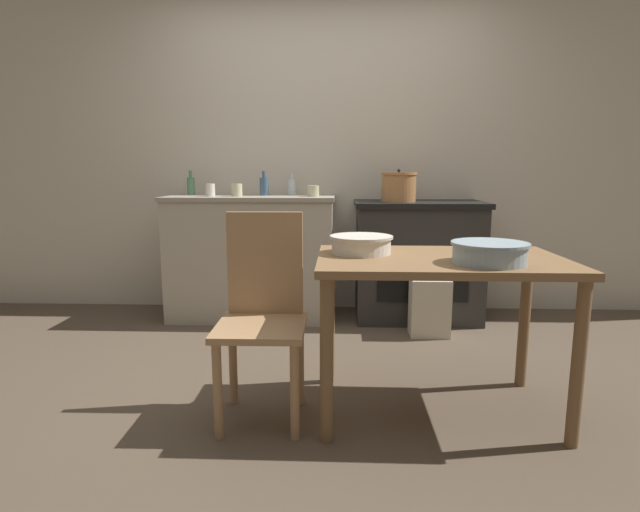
{
  "coord_description": "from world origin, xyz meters",
  "views": [
    {
      "loc": [
        0.12,
        -2.56,
        1.14
      ],
      "look_at": [
        0.0,
        0.49,
        0.62
      ],
      "focal_mm": 28.0,
      "sensor_mm": 36.0,
      "label": 1
    }
  ],
  "objects_px": {
    "stock_pot": "(399,187)",
    "cup_center": "(313,191)",
    "mixing_bowl_small": "(490,252)",
    "cup_center_left": "(210,190)",
    "bottle_left": "(191,186)",
    "flour_sack": "(429,307)",
    "stove": "(417,260)",
    "work_table": "(440,280)",
    "bottle_mid_left": "(292,187)",
    "chair": "(263,310)",
    "mixing_bowl_large": "(361,243)",
    "bottle_far_left": "(264,186)",
    "cup_center_right": "(237,190)"
  },
  "relations": [
    {
      "from": "chair",
      "to": "flour_sack",
      "type": "distance_m",
      "value": 1.56
    },
    {
      "from": "stock_pot",
      "to": "mixing_bowl_large",
      "type": "distance_m",
      "value": 1.46
    },
    {
      "from": "stock_pot",
      "to": "flour_sack",
      "type": "bearing_deg",
      "value": -62.9
    },
    {
      "from": "flour_sack",
      "to": "mixing_bowl_large",
      "type": "height_order",
      "value": "mixing_bowl_large"
    },
    {
      "from": "stock_pot",
      "to": "mixing_bowl_small",
      "type": "xyz_separation_m",
      "value": [
        0.2,
        -1.65,
        -0.22
      ]
    },
    {
      "from": "stove",
      "to": "cup_center_left",
      "type": "bearing_deg",
      "value": -176.89
    },
    {
      "from": "work_table",
      "to": "bottle_far_left",
      "type": "bearing_deg",
      "value": 123.2
    },
    {
      "from": "stove",
      "to": "mixing_bowl_large",
      "type": "distance_m",
      "value": 1.58
    },
    {
      "from": "cup_center_left",
      "to": "mixing_bowl_small",
      "type": "bearing_deg",
      "value": -45.11
    },
    {
      "from": "bottle_far_left",
      "to": "cup_center_right",
      "type": "relative_size",
      "value": 2.01
    },
    {
      "from": "stock_pot",
      "to": "cup_center",
      "type": "relative_size",
      "value": 3.06
    },
    {
      "from": "bottle_far_left",
      "to": "cup_center",
      "type": "distance_m",
      "value": 0.42
    },
    {
      "from": "work_table",
      "to": "bottle_mid_left",
      "type": "bearing_deg",
      "value": 116.47
    },
    {
      "from": "stove",
      "to": "stock_pot",
      "type": "relative_size",
      "value": 3.63
    },
    {
      "from": "stove",
      "to": "mixing_bowl_small",
      "type": "distance_m",
      "value": 1.74
    },
    {
      "from": "bottle_far_left",
      "to": "cup_center_left",
      "type": "xyz_separation_m",
      "value": [
        -0.39,
        -0.15,
        -0.03
      ]
    },
    {
      "from": "flour_sack",
      "to": "bottle_mid_left",
      "type": "bearing_deg",
      "value": 150.02
    },
    {
      "from": "cup_center_left",
      "to": "cup_center_right",
      "type": "bearing_deg",
      "value": 3.3
    },
    {
      "from": "work_table",
      "to": "cup_center",
      "type": "distance_m",
      "value": 1.65
    },
    {
      "from": "stock_pot",
      "to": "cup_center",
      "type": "height_order",
      "value": "stock_pot"
    },
    {
      "from": "bottle_far_left",
      "to": "cup_center_left",
      "type": "bearing_deg",
      "value": -159.27
    },
    {
      "from": "chair",
      "to": "stove",
      "type": "bearing_deg",
      "value": 58.46
    },
    {
      "from": "stove",
      "to": "cup_center_right",
      "type": "xyz_separation_m",
      "value": [
        -1.38,
        -0.07,
        0.54
      ]
    },
    {
      "from": "stock_pot",
      "to": "cup_center_right",
      "type": "distance_m",
      "value": 1.22
    },
    {
      "from": "cup_center_left",
      "to": "cup_center_right",
      "type": "xyz_separation_m",
      "value": [
        0.2,
        0.01,
        -0.0
      ]
    },
    {
      "from": "stock_pot",
      "to": "bottle_left",
      "type": "height_order",
      "value": "stock_pot"
    },
    {
      "from": "work_table",
      "to": "chair",
      "type": "relative_size",
      "value": 1.18
    },
    {
      "from": "flour_sack",
      "to": "cup_center_left",
      "type": "xyz_separation_m",
      "value": [
        -1.61,
        0.35,
        0.8
      ]
    },
    {
      "from": "chair",
      "to": "stock_pot",
      "type": "xyz_separation_m",
      "value": [
        0.79,
        1.55,
        0.52
      ]
    },
    {
      "from": "bottle_far_left",
      "to": "cup_center",
      "type": "bearing_deg",
      "value": -20.83
    },
    {
      "from": "mixing_bowl_large",
      "to": "cup_center",
      "type": "xyz_separation_m",
      "value": [
        -0.3,
        1.37,
        0.19
      ]
    },
    {
      "from": "flour_sack",
      "to": "mixing_bowl_large",
      "type": "distance_m",
      "value": 1.3
    },
    {
      "from": "stock_pot",
      "to": "cup_center_left",
      "type": "relative_size",
      "value": 2.85
    },
    {
      "from": "bottle_far_left",
      "to": "cup_center_left",
      "type": "distance_m",
      "value": 0.41
    },
    {
      "from": "work_table",
      "to": "mixing_bowl_large",
      "type": "distance_m",
      "value": 0.4
    },
    {
      "from": "stove",
      "to": "mixing_bowl_large",
      "type": "height_order",
      "value": "stove"
    },
    {
      "from": "stock_pot",
      "to": "bottle_far_left",
      "type": "xyz_separation_m",
      "value": [
        -1.03,
        0.11,
        0.0
      ]
    },
    {
      "from": "mixing_bowl_small",
      "to": "cup_center_left",
      "type": "height_order",
      "value": "cup_center_left"
    },
    {
      "from": "flour_sack",
      "to": "cup_center",
      "type": "xyz_separation_m",
      "value": [
        -0.83,
        0.34,
        0.79
      ]
    },
    {
      "from": "cup_center",
      "to": "bottle_mid_left",
      "type": "bearing_deg",
      "value": 127.34
    },
    {
      "from": "stove",
      "to": "cup_center",
      "type": "bearing_deg",
      "value": -173.73
    },
    {
      "from": "stock_pot",
      "to": "stove",
      "type": "bearing_deg",
      "value": 18.32
    },
    {
      "from": "stove",
      "to": "work_table",
      "type": "distance_m",
      "value": 1.57
    },
    {
      "from": "stock_pot",
      "to": "bottle_left",
      "type": "bearing_deg",
      "value": 174.78
    },
    {
      "from": "cup_center_left",
      "to": "cup_center_right",
      "type": "relative_size",
      "value": 1.0
    },
    {
      "from": "stove",
      "to": "cup_center_left",
      "type": "xyz_separation_m",
      "value": [
        -1.58,
        -0.09,
        0.54
      ]
    },
    {
      "from": "stove",
      "to": "flour_sack",
      "type": "distance_m",
      "value": 0.5
    },
    {
      "from": "stove",
      "to": "cup_center_left",
      "type": "relative_size",
      "value": 10.34
    },
    {
      "from": "work_table",
      "to": "bottle_mid_left",
      "type": "height_order",
      "value": "bottle_mid_left"
    },
    {
      "from": "bottle_left",
      "to": "cup_center_right",
      "type": "relative_size",
      "value": 2.04
    }
  ]
}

